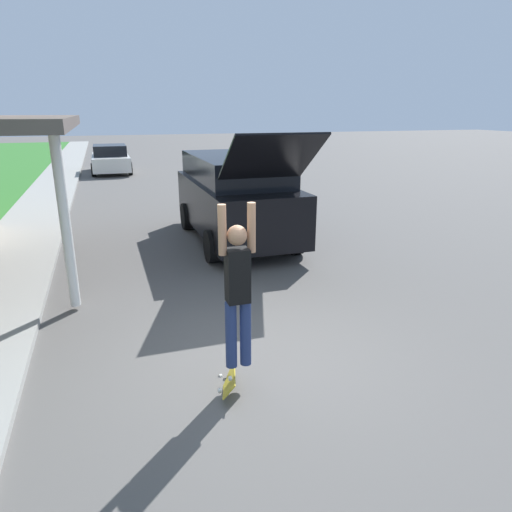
{
  "coord_description": "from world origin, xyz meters",
  "views": [
    {
      "loc": [
        -1.57,
        -5.05,
        3.08
      ],
      "look_at": [
        0.45,
        1.03,
        1.04
      ],
      "focal_mm": 32.0,
      "sensor_mm": 36.0,
      "label": 1
    }
  ],
  "objects_px": {
    "skateboarder": "(238,286)",
    "suv_parked": "(235,196)",
    "skateboard": "(229,380)",
    "car_down_street": "(111,159)"
  },
  "relations": [
    {
      "from": "skateboarder",
      "to": "skateboard",
      "type": "xyz_separation_m",
      "value": [
        -0.12,
        0.01,
        -1.16
      ]
    },
    {
      "from": "skateboarder",
      "to": "skateboard",
      "type": "bearing_deg",
      "value": 177.27
    },
    {
      "from": "suv_parked",
      "to": "car_down_street",
      "type": "distance_m",
      "value": 14.79
    },
    {
      "from": "suv_parked",
      "to": "skateboarder",
      "type": "height_order",
      "value": "suv_parked"
    },
    {
      "from": "suv_parked",
      "to": "skateboarder",
      "type": "xyz_separation_m",
      "value": [
        -1.71,
        -6.1,
        0.13
      ]
    },
    {
      "from": "skateboard",
      "to": "car_down_street",
      "type": "bearing_deg",
      "value": 92.04
    },
    {
      "from": "skateboarder",
      "to": "suv_parked",
      "type": "bearing_deg",
      "value": 74.32
    },
    {
      "from": "suv_parked",
      "to": "car_down_street",
      "type": "relative_size",
      "value": 1.33
    },
    {
      "from": "car_down_street",
      "to": "skateboard",
      "type": "height_order",
      "value": "car_down_street"
    },
    {
      "from": "car_down_street",
      "to": "skateboarder",
      "type": "xyz_separation_m",
      "value": [
        0.86,
        -20.65,
        0.56
      ]
    }
  ]
}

